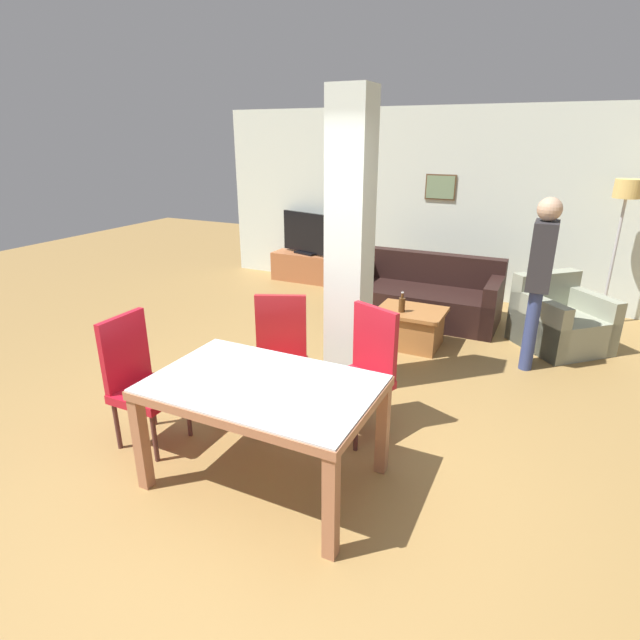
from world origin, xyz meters
TOP-DOWN VIEW (x-y plane):
  - ground_plane at (0.00, 0.00)m, footprint 18.00×18.00m
  - back_wall at (-0.00, 4.99)m, footprint 7.20×0.09m
  - divider_pillar at (-0.05, 1.59)m, footprint 0.35×0.34m
  - dining_table at (0.00, 0.00)m, footprint 1.51×0.98m
  - dining_chair_far_right at (0.37, 0.92)m, footprint 0.60×0.60m
  - dining_chair_far_left at (-0.38, 0.86)m, footprint 0.61×0.61m
  - dining_chair_head_left at (-1.12, 0.00)m, footprint 0.46×0.46m
  - sofa at (0.13, 3.77)m, footprint 1.91×0.90m
  - armchair at (1.77, 3.52)m, footprint 1.19×1.19m
  - coffee_table at (0.23, 2.79)m, footprint 0.76×0.60m
  - bottle at (0.15, 2.68)m, footprint 0.07×0.07m
  - tv_stand at (-2.11, 4.71)m, footprint 1.15×0.40m
  - tv_screen at (-2.11, 4.71)m, footprint 0.95×0.32m
  - floor_lamp at (2.27, 4.54)m, footprint 0.30×0.30m
  - standing_person at (1.50, 2.80)m, footprint 0.23×0.38m

SIDE VIEW (x-z plane):
  - ground_plane at x=0.00m, z-range 0.00..0.00m
  - coffee_table at x=0.23m, z-range 0.01..0.44m
  - tv_stand at x=-2.11m, z-range 0.00..0.46m
  - sofa at x=0.13m, z-range -0.13..0.70m
  - armchair at x=1.77m, z-range -0.12..0.69m
  - bottle at x=0.15m, z-range 0.41..0.64m
  - dining_chair_far_right at x=0.37m, z-range 0.04..1.07m
  - dining_chair_far_left at x=-0.38m, z-range 0.04..1.07m
  - dining_chair_head_left at x=-1.12m, z-range 0.04..1.07m
  - dining_table at x=0.00m, z-range 0.22..0.99m
  - tv_screen at x=-2.11m, z-range 0.46..1.13m
  - standing_person at x=1.50m, z-range 0.14..1.90m
  - divider_pillar at x=-0.05m, z-range 0.00..2.70m
  - back_wall at x=0.00m, z-range 0.00..2.70m
  - floor_lamp at x=2.27m, z-range 0.62..2.44m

